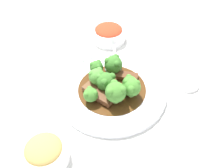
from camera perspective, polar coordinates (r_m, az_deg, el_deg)
ground_plane at (r=0.73m, az=0.00°, el=-1.83°), size 4.00×4.00×0.00m
main_plate at (r=0.73m, az=0.00°, el=-1.30°), size 0.30×0.30×0.02m
beef_strip_0 at (r=0.71m, az=1.48°, el=-1.39°), size 0.04×0.05×0.01m
beef_strip_1 at (r=0.75m, az=3.08°, el=1.77°), size 0.04×0.07×0.01m
beef_strip_2 at (r=0.71m, az=-3.95°, el=-1.49°), size 0.04×0.07×0.01m
beef_strip_3 at (r=0.73m, az=-1.28°, el=0.95°), size 0.03×0.05×0.01m
beef_strip_4 at (r=0.69m, az=-1.79°, el=-3.16°), size 0.03×0.06×0.02m
broccoli_floret_0 at (r=0.75m, az=-3.40°, el=3.72°), size 0.04×0.04×0.04m
broccoli_floret_1 at (r=0.70m, az=3.90°, el=0.25°), size 0.04×0.04×0.04m
broccoli_floret_2 at (r=0.69m, az=-1.40°, el=0.61°), size 0.05×0.05×0.06m
broccoli_floret_3 at (r=0.71m, az=-3.30°, el=1.69°), size 0.04×0.04×0.05m
broccoli_floret_4 at (r=0.66m, az=0.80°, el=-1.72°), size 0.05×0.05×0.06m
broccoli_floret_5 at (r=0.68m, az=4.19°, el=-0.87°), size 0.05×0.05×0.05m
broccoli_floret_6 at (r=0.75m, az=0.30°, el=4.36°), size 0.05×0.05×0.05m
broccoli_floret_7 at (r=0.68m, az=-4.66°, el=-2.29°), size 0.04×0.04×0.04m
serving_spoon at (r=0.78m, az=0.32°, el=4.41°), size 0.22×0.12×0.01m
side_bowl_kimchi at (r=0.90m, az=-0.73°, el=11.01°), size 0.12×0.12×0.05m
side_bowl_appetizer at (r=0.61m, az=-14.44°, el=-14.27°), size 0.10×0.10×0.06m
sauce_dish at (r=0.78m, az=16.13°, el=0.19°), size 0.07×0.07×0.01m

